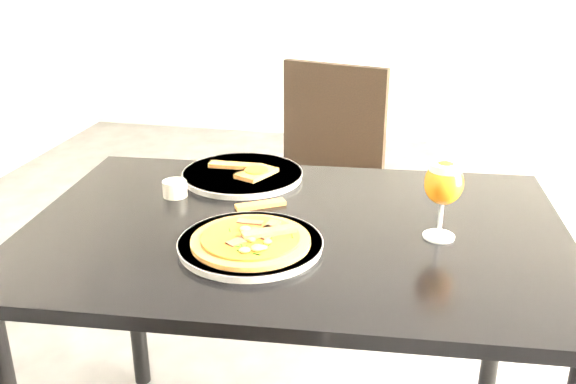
% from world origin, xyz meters
% --- Properties ---
extents(dining_table, '(1.25, 0.88, 0.75)m').
position_xyz_m(dining_table, '(-0.34, -0.10, 0.66)').
color(dining_table, black).
rests_on(dining_table, ground).
extents(chair_far, '(0.52, 0.52, 0.92)m').
position_xyz_m(chair_far, '(-0.43, 0.80, 0.51)').
color(chair_far, black).
rests_on(chair_far, ground).
extents(plate_main, '(0.39, 0.39, 0.02)m').
position_xyz_m(plate_main, '(-0.41, -0.23, 0.76)').
color(plate_main, silver).
rests_on(plate_main, dining_table).
extents(pizza, '(0.25, 0.25, 0.03)m').
position_xyz_m(pizza, '(-0.40, -0.24, 0.77)').
color(pizza, brown).
rests_on(pizza, plate_main).
extents(plate_second, '(0.39, 0.39, 0.02)m').
position_xyz_m(plate_second, '(-0.53, 0.16, 0.76)').
color(plate_second, silver).
rests_on(plate_second, dining_table).
extents(crust_scraps, '(0.19, 0.13, 0.02)m').
position_xyz_m(crust_scraps, '(-0.52, 0.16, 0.77)').
color(crust_scraps, brown).
rests_on(crust_scraps, plate_second).
extents(loose_crust, '(0.12, 0.09, 0.01)m').
position_xyz_m(loose_crust, '(-0.44, -0.01, 0.75)').
color(loose_crust, brown).
rests_on(loose_crust, dining_table).
extents(sauce_cup, '(0.06, 0.06, 0.04)m').
position_xyz_m(sauce_cup, '(-0.66, 0.01, 0.77)').
color(sauce_cup, beige).
rests_on(sauce_cup, dining_table).
extents(beer_glass, '(0.08, 0.08, 0.17)m').
position_xyz_m(beer_glass, '(-0.02, -0.10, 0.87)').
color(beer_glass, silver).
rests_on(beer_glass, dining_table).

